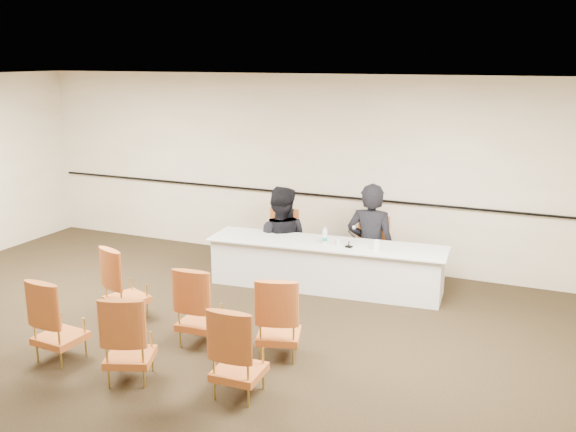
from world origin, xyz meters
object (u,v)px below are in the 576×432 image
object	(u,v)px
aud_chair_back_left	(59,319)
aud_chair_front_right	(279,316)
water_bottle	(325,236)
aud_chair_front_mid	(200,305)
panelist_main_chair	(370,250)
panelist_second	(280,247)
coffee_cup	(376,245)
drinking_glass	(339,241)
aud_chair_back_mid	(129,337)
aud_chair_front_left	(126,282)
aud_chair_back_right	(239,350)
panel_table	(326,266)
panelist_second_chair	(280,241)
microphone	(349,238)
panelist_main	(370,249)

from	to	relation	value
aud_chair_back_left	aud_chair_front_right	bearing A→B (deg)	29.15
water_bottle	aud_chair_front_mid	size ratio (longest dim) A/B	0.25
panelist_main_chair	panelist_second	distance (m)	1.42
panelist_main_chair	water_bottle	size ratio (longest dim) A/B	3.94
coffee_cup	aud_chair_back_left	bearing A→B (deg)	-129.71
drinking_glass	aud_chair_front_right	size ratio (longest dim) A/B	0.11
aud_chair_back_mid	aud_chair_front_left	bearing A→B (deg)	106.63
panelist_second	aud_chair_front_left	size ratio (longest dim) A/B	2.01
water_bottle	aud_chair_back_right	xyz separation A→B (m)	(0.27, -3.12, -0.33)
aud_chair_back_left	panelist_second	bearing A→B (deg)	79.22
drinking_glass	aud_chair_front_left	xyz separation A→B (m)	(-2.14, -2.02, -0.26)
panel_table	panelist_second_chair	xyz separation A→B (m)	(-0.92, 0.44, 0.13)
aud_chair_back_left	coffee_cup	bearing A→B (deg)	54.28
panel_table	microphone	bearing A→B (deg)	-18.07
water_bottle	aud_chair_front_right	world-z (taller)	aud_chair_front_right
aud_chair_front_left	panelist_main_chair	bearing A→B (deg)	68.04
panelist_main_chair	panelist_second_chair	xyz separation A→B (m)	(-1.41, -0.13, 0.00)
drinking_glass	aud_chair_front_left	world-z (taller)	aud_chair_front_left
microphone	aud_chair_front_left	bearing A→B (deg)	-132.37
microphone	aud_chair_back_left	size ratio (longest dim) A/B	0.30
aud_chair_front_left	aud_chair_back_right	size ratio (longest dim) A/B	1.00
microphone	panelist_main_chair	bearing A→B (deg)	87.08
coffee_cup	panelist_second	bearing A→B (deg)	162.94
aud_chair_front_left	aud_chair_front_mid	xyz separation A→B (m)	(1.26, -0.28, 0.00)
aud_chair_back_mid	aud_chair_back_right	world-z (taller)	same
panelist_main	aud_chair_front_left	distance (m)	3.56
panelist_main	aud_chair_back_left	distance (m)	4.52
water_bottle	drinking_glass	xyz separation A→B (m)	(0.19, 0.04, -0.07)
panelist_second_chair	aud_chair_back_mid	xyz separation A→B (m)	(0.01, -3.79, 0.00)
panel_table	drinking_glass	world-z (taller)	drinking_glass
water_bottle	aud_chair_back_right	distance (m)	3.15
aud_chair_back_mid	panelist_main	bearing A→B (deg)	48.53
aud_chair_front_left	aud_chair_front_mid	size ratio (longest dim) A/B	1.00
panel_table	panelist_main	distance (m)	0.77
panelist_main_chair	aud_chair_front_right	bearing A→B (deg)	-99.36
panel_table	panelist_second_chair	bearing A→B (deg)	149.11
water_bottle	aud_chair_front_left	bearing A→B (deg)	-134.68
aud_chair_front_left	panel_table	bearing A→B (deg)	67.40
water_bottle	drinking_glass	bearing A→B (deg)	13.07
panelist_second	aud_chair_front_right	bearing A→B (deg)	102.04
panelist_main	aud_chair_back_left	bearing A→B (deg)	55.77
aud_chair_back_left	aud_chair_back_mid	xyz separation A→B (m)	(0.99, -0.08, 0.00)
panelist_main_chair	coffee_cup	bearing A→B (deg)	-72.44
panelist_second_chair	microphone	xyz separation A→B (m)	(1.29, -0.53, 0.35)
panelist_main	panelist_second_chair	size ratio (longest dim) A/B	2.09
panelist_main_chair	aud_chair_back_left	bearing A→B (deg)	-126.99
panel_table	microphone	world-z (taller)	microphone
panelist_second_chair	coffee_cup	xyz separation A→B (m)	(1.68, -0.51, 0.28)
panelist_second	microphone	size ratio (longest dim) A/B	6.69
panelist_main_chair	aud_chair_back_mid	xyz separation A→B (m)	(-1.39, -3.91, 0.00)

